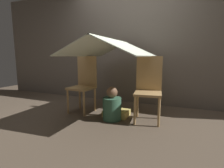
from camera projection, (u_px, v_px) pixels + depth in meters
ground_plane at (110, 118)px, 2.89m from camera, size 8.80×8.80×0.00m
wall_back at (131, 45)px, 3.72m from camera, size 7.00×0.05×2.50m
chair_left at (84, 82)px, 3.18m from camera, size 0.43×0.43×1.01m
chair_right at (148, 86)px, 2.73m from camera, size 0.46×0.46×1.01m
sheet_canopy at (112, 48)px, 2.79m from camera, size 1.20×1.50×0.28m
person_front at (112, 106)px, 2.78m from camera, size 0.30×0.30×0.54m
floor_cushion at (117, 113)px, 2.99m from camera, size 0.41×0.33×0.10m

